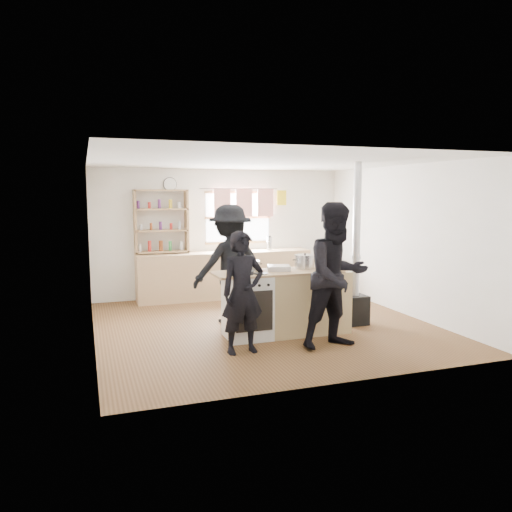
% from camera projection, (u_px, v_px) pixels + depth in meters
% --- Properties ---
extents(ground, '(5.00, 5.00, 0.01)m').
position_uv_depth(ground, '(264.00, 326.00, 7.71)').
color(ground, brown).
rests_on(ground, ground).
extents(back_counter, '(3.40, 0.55, 0.90)m').
position_uv_depth(back_counter, '(225.00, 275.00, 9.74)').
color(back_counter, tan).
rests_on(back_counter, ground).
extents(shelving_unit, '(1.00, 0.28, 1.20)m').
position_uv_depth(shelving_unit, '(161.00, 221.00, 9.33)').
color(shelving_unit, tan).
rests_on(shelving_unit, back_counter).
extents(thermos, '(0.10, 0.10, 0.27)m').
position_uv_depth(thermos, '(269.00, 243.00, 9.96)').
color(thermos, silver).
rests_on(thermos, back_counter).
extents(cooking_island, '(1.97, 0.64, 0.93)m').
position_uv_depth(cooking_island, '(286.00, 302.00, 7.19)').
color(cooking_island, white).
rests_on(cooking_island, ground).
extents(skillet_greens, '(0.48, 0.48, 0.05)m').
position_uv_depth(skillet_greens, '(242.00, 272.00, 6.80)').
color(skillet_greens, black).
rests_on(skillet_greens, cooking_island).
extents(roast_tray, '(0.38, 0.36, 0.07)m').
position_uv_depth(roast_tray, '(279.00, 268.00, 7.14)').
color(roast_tray, silver).
rests_on(roast_tray, cooking_island).
extents(stockpot_stove, '(0.20, 0.20, 0.17)m').
position_uv_depth(stockpot_stove, '(253.00, 266.00, 7.11)').
color(stockpot_stove, silver).
rests_on(stockpot_stove, cooking_island).
extents(stockpot_counter, '(0.31, 0.31, 0.23)m').
position_uv_depth(stockpot_counter, '(305.00, 261.00, 7.33)').
color(stockpot_counter, silver).
rests_on(stockpot_counter, cooking_island).
extents(bread_board, '(0.29, 0.22, 0.12)m').
position_uv_depth(bread_board, '(330.00, 265.00, 7.36)').
color(bread_board, tan).
rests_on(bread_board, cooking_island).
extents(flue_heater, '(0.35, 0.35, 2.50)m').
position_uv_depth(flue_heater, '(355.00, 282.00, 7.72)').
color(flue_heater, black).
rests_on(flue_heater, ground).
extents(person_near_left, '(0.60, 0.42, 1.56)m').
position_uv_depth(person_near_left, '(243.00, 293.00, 6.30)').
color(person_near_left, black).
rests_on(person_near_left, ground).
extents(person_near_right, '(1.03, 0.85, 1.92)m').
position_uv_depth(person_near_right, '(337.00, 276.00, 6.51)').
color(person_near_right, black).
rests_on(person_near_right, ground).
extents(person_far, '(1.30, 0.88, 1.86)m').
position_uv_depth(person_far, '(230.00, 264.00, 7.81)').
color(person_far, black).
rests_on(person_far, ground).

